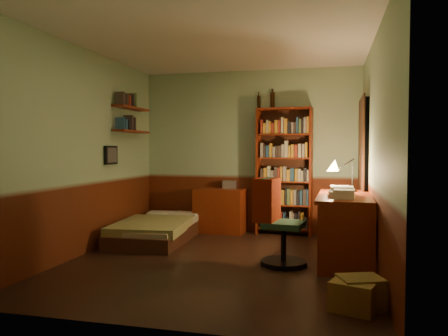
% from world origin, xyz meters
% --- Properties ---
extents(floor, '(3.50, 4.00, 0.02)m').
position_xyz_m(floor, '(0.00, 0.00, -0.01)').
color(floor, black).
rests_on(floor, ground).
extents(ceiling, '(3.50, 4.00, 0.02)m').
position_xyz_m(ceiling, '(0.00, 0.00, 2.61)').
color(ceiling, silver).
rests_on(ceiling, wall_back).
extents(wall_back, '(3.50, 0.02, 2.60)m').
position_xyz_m(wall_back, '(0.00, 2.01, 1.30)').
color(wall_back, '#93B38C').
rests_on(wall_back, ground).
extents(wall_left, '(0.02, 4.00, 2.60)m').
position_xyz_m(wall_left, '(-1.76, 0.00, 1.30)').
color(wall_left, '#93B38C').
rests_on(wall_left, ground).
extents(wall_right, '(0.02, 4.00, 2.60)m').
position_xyz_m(wall_right, '(1.76, 0.00, 1.30)').
color(wall_right, '#93B38C').
rests_on(wall_right, ground).
extents(wall_front, '(3.50, 0.02, 2.60)m').
position_xyz_m(wall_front, '(0.00, -2.01, 1.30)').
color(wall_front, '#93B38C').
rests_on(wall_front, ground).
extents(doorway, '(0.06, 0.90, 2.00)m').
position_xyz_m(doorway, '(1.72, 1.30, 1.00)').
color(doorway, black).
rests_on(doorway, ground).
extents(door_trim, '(0.02, 0.98, 2.08)m').
position_xyz_m(door_trim, '(1.69, 1.30, 1.00)').
color(door_trim, '#3A1E12').
rests_on(door_trim, ground).
extents(bed, '(0.99, 1.76, 0.51)m').
position_xyz_m(bed, '(-1.19, 0.97, 0.26)').
color(bed, '#87914D').
rests_on(bed, ground).
extents(dresser, '(0.82, 0.45, 0.70)m').
position_xyz_m(dresser, '(-0.44, 1.76, 0.35)').
color(dresser, '#651F0D').
rests_on(dresser, ground).
extents(mini_stereo, '(0.24, 0.20, 0.12)m').
position_xyz_m(mini_stereo, '(-0.31, 1.89, 0.76)').
color(mini_stereo, '#B2B2B7').
rests_on(mini_stereo, dresser).
extents(bookshelf, '(0.86, 0.33, 1.97)m').
position_xyz_m(bookshelf, '(0.58, 1.85, 0.99)').
color(bookshelf, '#651F0D').
rests_on(bookshelf, ground).
extents(bottle_left, '(0.06, 0.06, 0.21)m').
position_xyz_m(bottle_left, '(0.15, 1.96, 2.08)').
color(bottle_left, black).
rests_on(bottle_left, bookshelf).
extents(bottle_right, '(0.08, 0.08, 0.26)m').
position_xyz_m(bottle_right, '(0.37, 1.96, 2.10)').
color(bottle_right, black).
rests_on(bottle_right, bookshelf).
extents(desk, '(0.65, 1.49, 0.79)m').
position_xyz_m(desk, '(1.44, 0.37, 0.40)').
color(desk, '#651F0D').
rests_on(desk, ground).
extents(paper_stack, '(0.22, 0.29, 0.11)m').
position_xyz_m(paper_stack, '(1.43, 0.25, 0.84)').
color(paper_stack, silver).
rests_on(paper_stack, desk).
extents(desk_lamp, '(0.23, 0.23, 0.66)m').
position_xyz_m(desk_lamp, '(1.55, 0.82, 1.12)').
color(desk_lamp, black).
rests_on(desk_lamp, desk).
extents(office_chair, '(0.54, 0.49, 0.98)m').
position_xyz_m(office_chair, '(0.76, 0.01, 0.49)').
color(office_chair, '#274D35').
rests_on(office_chair, ground).
extents(red_jacket, '(0.25, 0.43, 0.49)m').
position_xyz_m(red_jacket, '(0.52, 0.02, 1.22)').
color(red_jacket, '#901F06').
rests_on(red_jacket, office_chair).
extents(wall_shelf_lower, '(0.20, 0.90, 0.03)m').
position_xyz_m(wall_shelf_lower, '(-1.64, 1.10, 1.60)').
color(wall_shelf_lower, '#651F0D').
rests_on(wall_shelf_lower, wall_left).
extents(wall_shelf_upper, '(0.20, 0.90, 0.03)m').
position_xyz_m(wall_shelf_upper, '(-1.64, 1.10, 1.95)').
color(wall_shelf_upper, '#651F0D').
rests_on(wall_shelf_upper, wall_left).
extents(framed_picture, '(0.04, 0.32, 0.26)m').
position_xyz_m(framed_picture, '(-1.72, 0.60, 1.25)').
color(framed_picture, black).
rests_on(framed_picture, wall_left).
extents(cardboard_box_a, '(0.42, 0.38, 0.26)m').
position_xyz_m(cardboard_box_a, '(1.53, -1.20, 0.13)').
color(cardboard_box_a, olive).
rests_on(cardboard_box_a, ground).
extents(cardboard_box_b, '(0.42, 0.38, 0.25)m').
position_xyz_m(cardboard_box_b, '(1.47, -1.28, 0.12)').
color(cardboard_box_b, olive).
rests_on(cardboard_box_b, ground).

